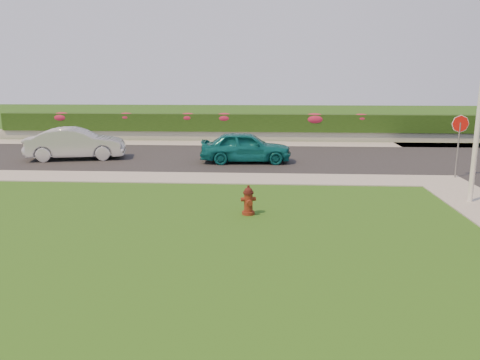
# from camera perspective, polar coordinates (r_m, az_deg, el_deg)

# --- Properties ---
(ground) EXTENTS (120.00, 120.00, 0.00)m
(ground) POSITION_cam_1_polar(r_m,az_deg,el_deg) (10.06, 1.87, -10.87)
(ground) COLOR black
(ground) RESTS_ON ground
(street_far) EXTENTS (26.00, 8.00, 0.04)m
(street_far) POSITION_cam_1_polar(r_m,az_deg,el_deg) (24.15, -9.17, 2.82)
(street_far) COLOR black
(street_far) RESTS_ON ground
(sidewalk_far) EXTENTS (24.00, 2.00, 0.04)m
(sidewalk_far) POSITION_cam_1_polar(r_m,az_deg,el_deg) (19.68, -15.13, 0.38)
(sidewalk_far) COLOR gray
(sidewalk_far) RESTS_ON ground
(curb_corner) EXTENTS (2.00, 2.00, 0.04)m
(curb_corner) POSITION_cam_1_polar(r_m,az_deg,el_deg) (19.86, 23.25, -0.10)
(curb_corner) COLOR gray
(curb_corner) RESTS_ON ground
(sidewalk_beyond) EXTENTS (34.00, 2.00, 0.04)m
(sidewalk_beyond) POSITION_cam_1_polar(r_m,az_deg,el_deg) (28.54, 0.89, 4.45)
(sidewalk_beyond) COLOR gray
(sidewalk_beyond) RESTS_ON ground
(retaining_wall) EXTENTS (34.00, 0.40, 0.60)m
(retaining_wall) POSITION_cam_1_polar(r_m,az_deg,el_deg) (29.99, 1.02, 5.37)
(retaining_wall) COLOR gray
(retaining_wall) RESTS_ON ground
(hedge) EXTENTS (32.00, 0.90, 1.10)m
(hedge) POSITION_cam_1_polar(r_m,az_deg,el_deg) (30.00, 1.03, 7.01)
(hedge) COLOR black
(hedge) RESTS_ON retaining_wall
(fire_hydrant) EXTENTS (0.46, 0.43, 0.88)m
(fire_hydrant) POSITION_cam_1_polar(r_m,az_deg,el_deg) (13.79, 1.03, -2.54)
(fire_hydrant) COLOR #49180B
(fire_hydrant) RESTS_ON ground
(sedan_teal) EXTENTS (4.34, 1.94, 1.45)m
(sedan_teal) POSITION_cam_1_polar(r_m,az_deg,el_deg) (22.08, 0.70, 4.05)
(sedan_teal) COLOR #0C5D60
(sedan_teal) RESTS_ON street_far
(sedan_silver) EXTENTS (4.90, 2.62, 1.53)m
(sedan_silver) POSITION_cam_1_polar(r_m,az_deg,el_deg) (24.32, -19.36, 4.22)
(sedan_silver) COLOR #ACAFB4
(sedan_silver) RESTS_ON street_far
(utility_pole) EXTENTS (0.16, 0.16, 6.35)m
(utility_pole) POSITION_cam_1_polar(r_m,az_deg,el_deg) (16.46, 27.24, 8.27)
(utility_pole) COLOR silver
(utility_pole) RESTS_ON ground
(stop_sign) EXTENTS (0.69, 0.07, 2.54)m
(stop_sign) POSITION_cam_1_polar(r_m,az_deg,el_deg) (20.44, 25.20, 5.36)
(stop_sign) COLOR slate
(stop_sign) RESTS_ON ground
(flower_clump_a) EXTENTS (1.32, 0.85, 0.66)m
(flower_clump_a) POSITION_cam_1_polar(r_m,az_deg,el_deg) (32.69, -20.88, 7.15)
(flower_clump_a) COLOR #B01E4F
(flower_clump_a) RESTS_ON hedge
(flower_clump_b) EXTENTS (1.15, 0.74, 0.57)m
(flower_clump_b) POSITION_cam_1_polar(r_m,az_deg,el_deg) (31.20, -13.68, 7.46)
(flower_clump_b) COLOR #B01E4F
(flower_clump_b) RESTS_ON hedge
(flower_clump_c) EXTENTS (1.20, 0.77, 0.60)m
(flower_clump_c) POSITION_cam_1_polar(r_m,az_deg,el_deg) (30.28, -6.37, 7.58)
(flower_clump_c) COLOR #B01E4F
(flower_clump_c) RESTS_ON hedge
(flower_clump_d) EXTENTS (1.26, 0.81, 0.63)m
(flower_clump_d) POSITION_cam_1_polar(r_m,az_deg,el_deg) (29.98, -1.91, 7.57)
(flower_clump_d) COLOR #B01E4F
(flower_clump_d) RESTS_ON hedge
(flower_clump_e) EXTENTS (1.44, 0.93, 0.72)m
(flower_clump_e) POSITION_cam_1_polar(r_m,az_deg,el_deg) (30.00, 9.09, 7.36)
(flower_clump_e) COLOR #B01E4F
(flower_clump_e) RESTS_ON hedge
(flower_clump_f) EXTENTS (1.14, 0.73, 0.57)m
(flower_clump_f) POSITION_cam_1_polar(r_m,az_deg,el_deg) (30.41, 14.54, 7.30)
(flower_clump_f) COLOR #B01E4F
(flower_clump_f) RESTS_ON hedge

